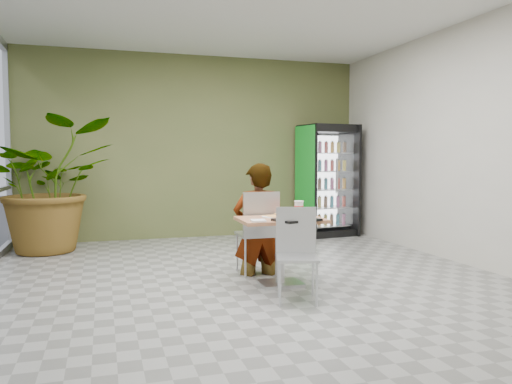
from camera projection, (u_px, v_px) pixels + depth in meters
ground at (252, 285)px, 5.56m from camera, size 7.00×7.00×0.00m
room_envelope at (252, 141)px, 5.45m from camera, size 6.00×7.00×3.20m
dining_table at (281, 237)px, 5.50m from camera, size 0.94×0.67×0.75m
chair_far at (259, 226)px, 5.99m from camera, size 0.45×0.45×1.01m
chair_near at (297, 246)px, 4.98m from camera, size 0.51×0.51×0.92m
seated_woman at (257, 231)px, 6.05m from camera, size 0.61×0.39×1.65m
pizza_plate at (273, 216)px, 5.57m from camera, size 0.32×0.34×0.03m
soda_cup at (299, 209)px, 5.56m from camera, size 0.10×0.10×0.18m
napkin_stack at (258, 221)px, 5.19m from camera, size 0.17×0.17×0.02m
cafeteria_tray at (297, 220)px, 5.24m from camera, size 0.52×0.44×0.03m
beverage_fridge at (328, 180)px, 9.05m from camera, size 0.99×0.81×2.00m
potted_plant at (50, 185)px, 7.48m from camera, size 2.21×2.05×2.02m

